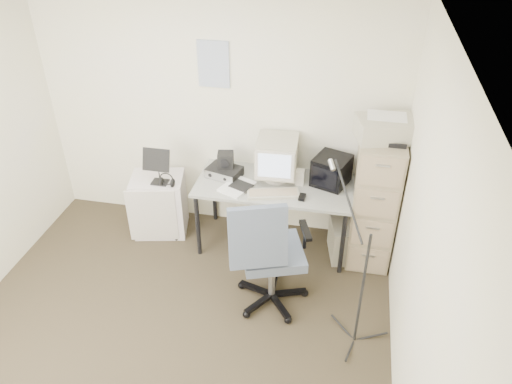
% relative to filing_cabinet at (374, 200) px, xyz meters
% --- Properties ---
extents(floor, '(3.60, 3.60, 0.01)m').
position_rel_filing_cabinet_xyz_m(floor, '(-1.58, -1.48, -0.66)').
color(floor, '#383124').
rests_on(floor, ground).
extents(ceiling, '(3.60, 3.60, 0.01)m').
position_rel_filing_cabinet_xyz_m(ceiling, '(-1.58, -1.48, 1.85)').
color(ceiling, white).
rests_on(ceiling, ground).
extents(wall_back, '(3.60, 0.02, 2.50)m').
position_rel_filing_cabinet_xyz_m(wall_back, '(-1.58, 0.32, 0.60)').
color(wall_back, '#FCF6C3').
rests_on(wall_back, ground).
extents(wall_right, '(0.02, 3.60, 2.50)m').
position_rel_filing_cabinet_xyz_m(wall_right, '(0.22, -1.48, 0.60)').
color(wall_right, '#FCF6C3').
rests_on(wall_right, ground).
extents(wall_calendar, '(0.30, 0.02, 0.44)m').
position_rel_filing_cabinet_xyz_m(wall_calendar, '(-1.60, 0.31, 1.10)').
color(wall_calendar, white).
rests_on(wall_calendar, wall_back).
extents(filing_cabinet, '(0.40, 0.60, 1.30)m').
position_rel_filing_cabinet_xyz_m(filing_cabinet, '(0.00, 0.00, 0.00)').
color(filing_cabinet, '#9E8862').
rests_on(filing_cabinet, floor).
extents(printer, '(0.56, 0.45, 0.19)m').
position_rel_filing_cabinet_xyz_m(printer, '(0.00, -0.00, 0.74)').
color(printer, '#BBB490').
rests_on(printer, filing_cabinet).
extents(desk, '(1.50, 0.70, 0.73)m').
position_rel_filing_cabinet_xyz_m(desk, '(-0.95, -0.03, -0.29)').
color(desk, '#9D9F8C').
rests_on(desk, floor).
extents(crt_monitor, '(0.40, 0.42, 0.42)m').
position_rel_filing_cabinet_xyz_m(crt_monitor, '(-0.95, 0.08, 0.29)').
color(crt_monitor, '#BBB490').
rests_on(crt_monitor, desk).
extents(crt_tv, '(0.39, 0.41, 0.28)m').
position_rel_filing_cabinet_xyz_m(crt_tv, '(-0.43, 0.10, 0.22)').
color(crt_tv, black).
rests_on(crt_tv, desk).
extents(desk_speaker, '(0.08, 0.08, 0.15)m').
position_rel_filing_cabinet_xyz_m(desk_speaker, '(-0.71, 0.02, 0.16)').
color(desk_speaker, beige).
rests_on(desk_speaker, desk).
extents(keyboard, '(0.51, 0.29, 0.03)m').
position_rel_filing_cabinet_xyz_m(keyboard, '(-0.93, -0.22, 0.09)').
color(keyboard, '#BBB490').
rests_on(keyboard, desk).
extents(mouse, '(0.07, 0.10, 0.03)m').
position_rel_filing_cabinet_xyz_m(mouse, '(-0.66, -0.22, 0.09)').
color(mouse, black).
rests_on(mouse, desk).
extents(radio_receiver, '(0.37, 0.31, 0.09)m').
position_rel_filing_cabinet_xyz_m(radio_receiver, '(-1.46, 0.02, 0.13)').
color(radio_receiver, black).
rests_on(radio_receiver, desk).
extents(radio_speaker, '(0.17, 0.16, 0.15)m').
position_rel_filing_cabinet_xyz_m(radio_speaker, '(-1.45, 0.05, 0.25)').
color(radio_speaker, black).
rests_on(radio_speaker, radio_receiver).
extents(papers, '(0.35, 0.39, 0.02)m').
position_rel_filing_cabinet_xyz_m(papers, '(-1.29, -0.16, 0.09)').
color(papers, white).
rests_on(papers, desk).
extents(pc_tower, '(0.25, 0.43, 0.38)m').
position_rel_filing_cabinet_xyz_m(pc_tower, '(-0.28, -0.06, -0.46)').
color(pc_tower, '#BBB490').
rests_on(pc_tower, floor).
extents(office_chair, '(0.84, 0.84, 1.14)m').
position_rel_filing_cabinet_xyz_m(office_chair, '(-0.83, -0.82, -0.08)').
color(office_chair, slate).
rests_on(office_chair, floor).
extents(side_cart, '(0.60, 0.52, 0.65)m').
position_rel_filing_cabinet_xyz_m(side_cart, '(-2.16, -0.02, -0.33)').
color(side_cart, silver).
rests_on(side_cart, floor).
extents(music_stand, '(0.30, 0.22, 0.39)m').
position_rel_filing_cabinet_xyz_m(music_stand, '(-2.09, -0.10, 0.19)').
color(music_stand, black).
rests_on(music_stand, side_cart).
extents(headphones, '(0.20, 0.20, 0.03)m').
position_rel_filing_cabinet_xyz_m(headphones, '(-2.00, -0.14, 0.05)').
color(headphones, black).
rests_on(headphones, side_cart).
extents(mic_stand, '(0.03, 0.03, 1.45)m').
position_rel_filing_cabinet_xyz_m(mic_stand, '(-0.08, -1.13, 0.07)').
color(mic_stand, black).
rests_on(mic_stand, floor).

